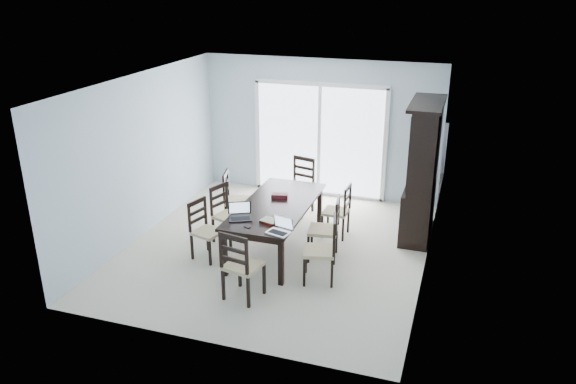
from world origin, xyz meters
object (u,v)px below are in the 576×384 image
Objects in this scene: cell_phone at (247,227)px; china_hutch at (422,172)px; chair_left_far at (233,193)px; chair_end_far at (301,179)px; hot_tub at (322,151)px; laptop_dark at (240,216)px; chair_left_near at (203,223)px; chair_end_near at (239,259)px; laptop_silver at (278,230)px; chair_right_far at (341,205)px; dining_table at (276,209)px; game_box at (280,196)px; chair_left_mid at (224,207)px; chair_right_mid at (330,222)px; chair_right_near at (326,243)px.

china_hutch is at bearing 72.51° from cell_phone.
chair_left_far is 0.96× the size of chair_end_far.
cell_phone is 4.50m from hot_tub.
chair_left_far is at bearing 92.11° from laptop_dark.
chair_left_near is 0.91× the size of chair_end_near.
china_hutch reaches higher than laptop_silver.
hot_tub is at bearing 22.44° from chair_right_far.
laptop_silver is 3.59× the size of cell_phone.
china_hutch is 3.53m from chair_left_near.
game_box is at bearing 97.59° from dining_table.
chair_left_mid is 1.87m from chair_right_far.
laptop_dark is 0.30m from cell_phone.
chair_end_far is 2.89× the size of laptop_dark.
dining_table is at bearing 104.71° from chair_left_mid.
chair_right_far is at bearing 130.61° from chair_left_mid.
chair_left_mid reaches higher than chair_left_near.
chair_right_far is 4.01× the size of game_box.
chair_end_near is 5.14m from hot_tub.
chair_right_mid is 0.81m from chair_right_far.
chair_right_near is 0.54× the size of hot_tub.
chair_left_far is at bearing 145.73° from laptop_silver.
chair_left_mid is at bearing 176.48° from dining_table.
chair_left_near is 0.93m from cell_phone.
chair_end_near is (1.02, -2.15, 0.02)m from chair_left_far.
game_box is at bearing 147.88° from chair_left_near.
chair_left_far is at bearing 96.57° from chair_right_far.
chair_right_near is 1.41m from game_box.
chair_left_mid is 1.85m from chair_end_near.
china_hutch reaches higher than chair_right_far.
china_hutch is at bearing 136.75° from chair_left_near.
cell_phone is (-0.11, -0.90, 0.08)m from dining_table.
hot_tub is (-1.20, 4.29, -0.07)m from chair_right_near.
china_hutch is at bearing 130.54° from chair_left_mid.
chair_right_far is 0.89× the size of chair_end_near.
china_hutch is 1.81m from chair_right_mid.
chair_end_far reaches higher than chair_left_near.
chair_end_near is 2.88× the size of laptop_dark.
chair_left_mid is (-2.91, -1.20, -0.51)m from china_hutch.
chair_right_mid reaches higher than hot_tub.
dining_table is at bearing 125.84° from laptop_silver.
china_hutch reaches higher than dining_table.
chair_right_near is 4.35× the size of game_box.
cell_phone is at bearing 16.27° from chair_left_far.
chair_left_mid is 0.96× the size of chair_left_far.
chair_left_mid is (0.06, 0.62, 0.01)m from chair_left_near.
china_hutch is 6.19× the size of laptop_silver.
laptop_dark is at bearing 172.63° from laptop_silver.
game_box is (0.85, 0.22, 0.22)m from chair_left_mid.
chair_end_far is at bearing 173.06° from chair_left_near.
chair_end_near reaches higher than chair_left_far.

